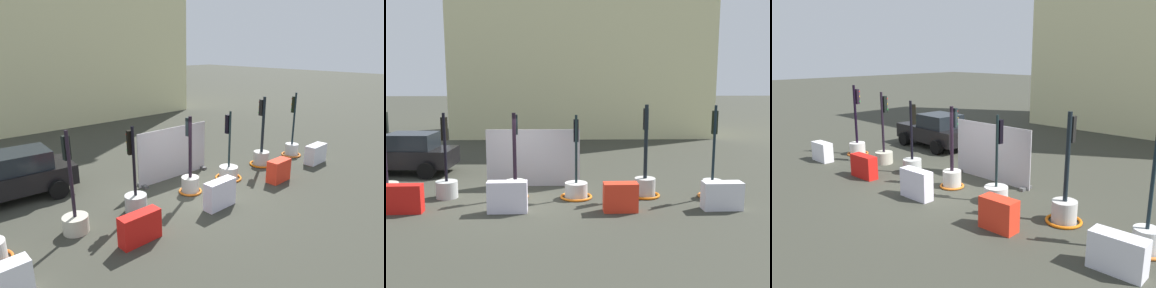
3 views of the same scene
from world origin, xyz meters
TOP-DOWN VIEW (x-y plane):
  - ground_plane at (0.00, 0.00)m, footprint 120.00×120.00m
  - traffic_light_1 at (-4.03, 0.47)m, footprint 0.69×0.69m
  - traffic_light_2 at (-2.16, 0.40)m, footprint 0.67×0.67m
  - traffic_light_3 at (-0.00, 0.33)m, footprint 0.81×0.81m
  - traffic_light_4 at (1.90, 0.27)m, footprint 1.01×1.01m
  - traffic_light_5 at (4.08, 0.39)m, footprint 0.96×0.96m
  - traffic_light_6 at (6.19, 0.25)m, footprint 0.88×0.88m
  - construction_barrier_1 at (-3.00, -1.11)m, footprint 1.13×0.41m
  - construction_barrier_2 at (-0.06, -1.13)m, footprint 1.12×0.40m
  - construction_barrier_3 at (3.12, -1.13)m, footprint 0.98×0.47m
  - construction_barrier_4 at (6.06, -1.01)m, footprint 1.14×0.48m
  - car_black_sedan at (-4.64, 3.84)m, footprint 4.02×2.24m
  - building_main_facade at (2.53, 15.41)m, footprint 16.10×6.41m
  - site_fence_panel at (0.46, 1.78)m, footprint 3.20×0.50m

SIDE VIEW (x-z plane):
  - ground_plane at x=0.00m, z-range 0.00..0.00m
  - traffic_light_4 at x=1.90m, z-range -0.96..1.66m
  - construction_barrier_4 at x=6.06m, z-range 0.00..0.81m
  - construction_barrier_1 at x=-3.00m, z-range 0.00..0.81m
  - construction_barrier_3 at x=3.12m, z-range 0.00..0.83m
  - traffic_light_6 at x=6.19m, z-range -1.02..1.88m
  - construction_barrier_2 at x=-0.06m, z-range 0.00..0.90m
  - traffic_light_3 at x=0.00m, z-range -0.87..1.81m
  - traffic_light_5 at x=4.08m, z-range -0.98..1.93m
  - traffic_light_2 at x=-2.16m, z-range -0.84..1.83m
  - traffic_light_1 at x=-4.03m, z-range -0.91..1.94m
  - car_black_sedan at x=-4.64m, z-range -0.01..1.57m
  - site_fence_panel at x=0.46m, z-range -0.06..1.92m
  - building_main_facade at x=2.53m, z-range 0.02..15.30m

